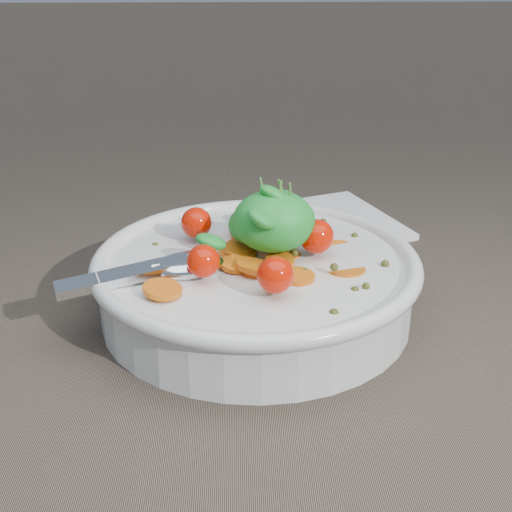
{
  "coord_description": "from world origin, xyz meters",
  "views": [
    {
      "loc": [
        -0.03,
        -0.52,
        0.3
      ],
      "look_at": [
        -0.01,
        0.02,
        0.05
      ],
      "focal_mm": 50.0,
      "sensor_mm": 36.0,
      "label": 1
    }
  ],
  "objects": [
    {
      "name": "napkin",
      "position": [
        0.06,
        0.21,
        0.0
      ],
      "size": [
        0.22,
        0.2,
        0.01
      ],
      "primitive_type": "cube",
      "rotation": [
        0.0,
        0.0,
        0.38
      ],
      "color": "white",
      "rests_on": "ground"
    },
    {
      "name": "ground",
      "position": [
        0.0,
        0.0,
        0.0
      ],
      "size": [
        6.0,
        6.0,
        0.0
      ],
      "primitive_type": "plane",
      "color": "brown",
      "rests_on": "ground"
    },
    {
      "name": "bowl",
      "position": [
        -0.01,
        0.02,
        0.03
      ],
      "size": [
        0.29,
        0.27,
        0.12
      ],
      "color": "silver",
      "rests_on": "ground"
    }
  ]
}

